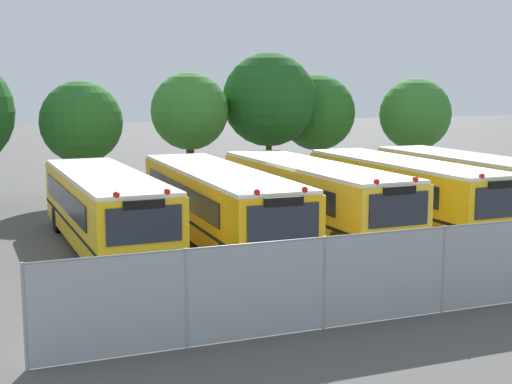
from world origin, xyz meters
name	(u,v)px	position (x,y,z in m)	size (l,w,h in m)	color
ground_plane	(310,233)	(0.00, 0.00, 0.00)	(160.00, 160.00, 0.00)	#514F4C
school_bus_0	(105,207)	(-7.26, 0.16, 1.37)	(2.72, 10.50, 2.60)	yellow
school_bus_1	(218,202)	(-3.58, -0.27, 1.38)	(2.74, 11.72, 2.62)	#EAA80C
school_bus_2	(311,195)	(-0.01, -0.07, 1.39)	(2.68, 11.21, 2.65)	yellow
school_bus_3	(403,190)	(3.75, -0.21, 1.39)	(2.59, 10.84, 2.63)	yellow
school_bus_4	(479,185)	(7.37, -0.03, 1.37)	(2.52, 11.61, 2.60)	yellow
tree_1	(83,122)	(-6.46, 10.06, 3.64)	(3.71, 3.71, 5.48)	#4C3823
tree_2	(192,112)	(-1.18, 10.72, 3.96)	(3.76, 3.76, 5.91)	#4C3823
tree_3	(273,99)	(3.18, 10.95, 4.58)	(4.76, 4.75, 6.92)	#4C3823
tree_4	(315,111)	(6.03, 11.82, 3.89)	(4.05, 4.05, 5.84)	#4C3823
tree_5	(416,112)	(11.14, 9.90, 3.83)	(3.84, 3.84, 5.65)	#4C3823
chainlink_fence	(497,262)	(0.41, -9.35, 1.07)	(21.68, 0.07, 2.07)	#9EA0A3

